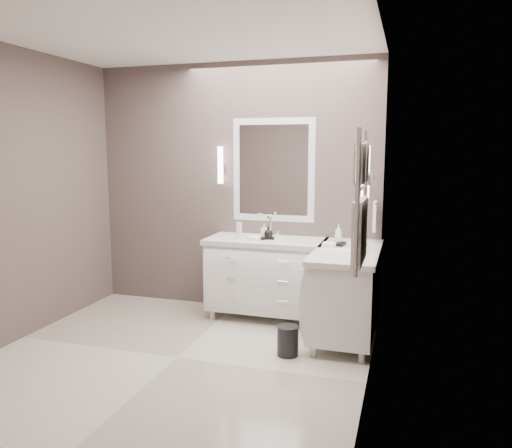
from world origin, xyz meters
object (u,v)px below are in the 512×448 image
(vanity_back, at_px, (266,273))
(waste_bin, at_px, (288,341))
(vanity_right, at_px, (346,288))
(towel_ladder, at_px, (360,208))

(vanity_back, distance_m, waste_bin, 1.06)
(vanity_back, bearing_deg, vanity_right, -20.38)
(vanity_back, distance_m, towel_ladder, 2.16)
(vanity_right, relative_size, waste_bin, 4.75)
(vanity_right, height_order, towel_ladder, towel_ladder)
(towel_ladder, height_order, waste_bin, towel_ladder)
(vanity_right, height_order, waste_bin, vanity_right)
(vanity_right, bearing_deg, vanity_back, 159.62)
(vanity_back, relative_size, vanity_right, 1.00)
(vanity_back, xyz_separation_m, vanity_right, (0.88, -0.33, 0.00))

